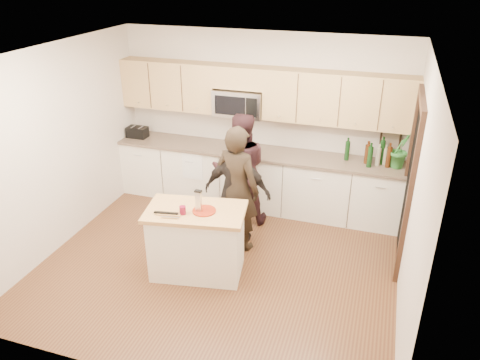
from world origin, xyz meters
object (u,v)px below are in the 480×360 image
(woman_right, at_px, (237,192))
(toaster, at_px, (137,132))
(island, at_px, (197,241))
(woman_center, at_px, (240,169))
(woman_left, at_px, (237,189))

(woman_right, bearing_deg, toaster, -27.60)
(toaster, bearing_deg, island, -46.25)
(island, distance_m, woman_right, 0.91)
(island, height_order, woman_right, woman_right)
(woman_center, distance_m, woman_right, 0.61)
(woman_left, distance_m, woman_center, 0.68)
(toaster, distance_m, woman_right, 2.42)
(woman_center, height_order, woman_right, woman_center)
(toaster, xyz_separation_m, woman_center, (1.97, -0.54, -0.18))
(island, distance_m, woman_center, 1.45)
(island, height_order, woman_center, woman_center)
(island, xyz_separation_m, woman_center, (0.12, 1.39, 0.40))
(toaster, height_order, woman_left, woman_left)
(island, xyz_separation_m, woman_left, (0.29, 0.74, 0.42))
(island, xyz_separation_m, toaster, (-1.85, 1.93, 0.57))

